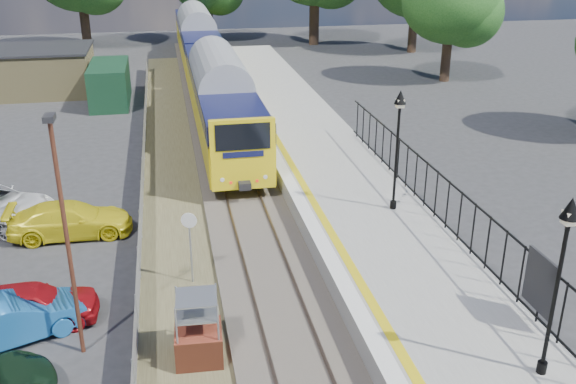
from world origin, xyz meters
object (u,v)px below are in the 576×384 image
object	(u,v)px
victorian_lamp_north	(399,123)
brick_plinth	(198,329)
victorian_lamp_south	(564,247)
car_red	(29,305)
train	(206,59)
carpark_lamp	(65,225)
speed_sign	(190,237)
car_yellow	(70,220)
car_blue	(13,319)

from	to	relation	value
victorian_lamp_north	brick_plinth	distance (m)	10.85
victorian_lamp_south	car_red	world-z (taller)	victorian_lamp_south
train	car_red	bearing A→B (deg)	-104.60
brick_plinth	carpark_lamp	bearing A→B (deg)	162.77
victorian_lamp_south	train	distance (m)	34.36
carpark_lamp	train	bearing A→B (deg)	79.14
speed_sign	car_yellow	distance (m)	6.29
car_red	car_yellow	distance (m)	5.97
train	carpark_lamp	distance (m)	30.18
victorian_lamp_north	brick_plinth	size ratio (longest dim) A/B	2.28
victorian_lamp_south	speed_sign	distance (m)	11.17
victorian_lamp_south	car_yellow	bearing A→B (deg)	136.12
car_red	car_blue	xyz separation A→B (m)	(-0.32, -0.67, -0.01)
brick_plinth	carpark_lamp	world-z (taller)	carpark_lamp
train	car_blue	distance (m)	29.68
victorian_lamp_south	car_blue	distance (m)	14.57
carpark_lamp	car_red	world-z (taller)	carpark_lamp
victorian_lamp_north	carpark_lamp	world-z (taller)	carpark_lamp
victorian_lamp_south	speed_sign	world-z (taller)	victorian_lamp_south
carpark_lamp	brick_plinth	bearing A→B (deg)	-17.23
carpark_lamp	car_red	size ratio (longest dim) A/B	1.72
carpark_lamp	car_red	distance (m)	3.93
car_blue	victorian_lamp_north	bearing A→B (deg)	-93.09
brick_plinth	car_blue	world-z (taller)	brick_plinth
speed_sign	carpark_lamp	xyz separation A→B (m)	(-3.18, -3.10, 2.15)
carpark_lamp	victorian_lamp_south	bearing A→B (deg)	-20.83
train	brick_plinth	xyz separation A→B (m)	(-2.54, -30.58, -1.37)
victorian_lamp_south	car_blue	world-z (taller)	victorian_lamp_south
train	victorian_lamp_north	bearing A→B (deg)	-77.47
brick_plinth	car_yellow	bearing A→B (deg)	116.49
speed_sign	carpark_lamp	size ratio (longest dim) A/B	0.38
carpark_lamp	car_blue	size ratio (longest dim) A/B	1.68
victorian_lamp_south	car_blue	size ratio (longest dim) A/B	1.15
victorian_lamp_north	train	size ratio (longest dim) A/B	0.11
car_red	victorian_lamp_south	bearing A→B (deg)	-118.29
victorian_lamp_north	speed_sign	xyz separation A→B (m)	(-7.80, -2.64, -2.58)
victorian_lamp_north	car_red	distance (m)	13.73
car_red	car_yellow	world-z (taller)	car_red
victorian_lamp_north	speed_sign	size ratio (longest dim) A/B	1.80
victorian_lamp_south	car_red	xyz separation A→B (m)	(-12.79, 5.88, -3.63)
car_yellow	train	bearing A→B (deg)	-17.79
speed_sign	car_red	size ratio (longest dim) A/B	0.65
car_yellow	car_red	bearing A→B (deg)	174.66
victorian_lamp_south	car_blue	bearing A→B (deg)	158.31
car_red	carpark_lamp	bearing A→B (deg)	-138.91
carpark_lamp	car_blue	xyz separation A→B (m)	(-1.93, 0.96, -3.21)
car_yellow	car_blue	bearing A→B (deg)	172.37
brick_plinth	speed_sign	world-z (taller)	speed_sign
train	car_yellow	xyz separation A→B (m)	(-6.80, -22.03, -1.68)
victorian_lamp_north	car_red	size ratio (longest dim) A/B	1.17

